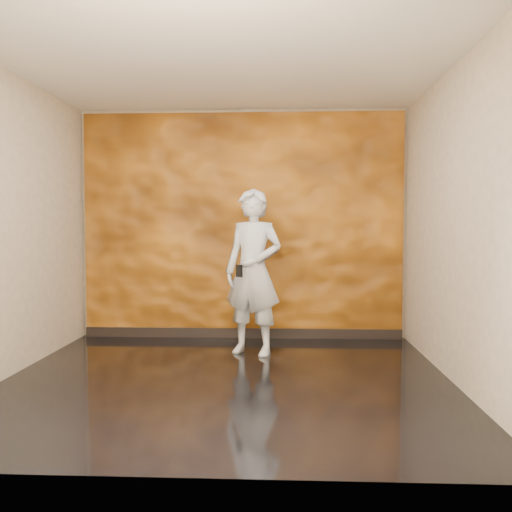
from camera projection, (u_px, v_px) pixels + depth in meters
name	position (u px, v px, depth m)	size (l,w,h in m)	color
room	(226.00, 224.00, 5.03)	(4.02, 4.02, 2.81)	black
feature_wall	(242.00, 226.00, 6.99)	(3.90, 0.06, 2.75)	orange
baseboard	(242.00, 333.00, 7.02)	(3.90, 0.04, 0.12)	black
man	(253.00, 272.00, 6.11)	(0.65, 0.42, 1.78)	#91969F
phone	(239.00, 271.00, 5.85)	(0.07, 0.01, 0.13)	black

